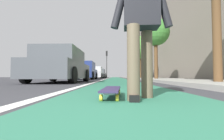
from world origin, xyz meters
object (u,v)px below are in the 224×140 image
skater_person (141,18)px  street_tree_mid (156,33)px  parked_car_mid (84,71)px  street_tree_far (140,48)px  skateboard (111,90)px  traffic_light (107,59)px  parked_car_near (61,66)px  parked_car_far (95,73)px  parked_car_end (99,74)px

skater_person → street_tree_mid: 10.07m
skater_person → parked_car_mid: size_ratio=0.41×
parked_car_mid → street_tree_far: street_tree_far is taller
skateboard → traffic_light: 23.66m
skater_person → street_tree_mid: size_ratio=0.37×
traffic_light → street_tree_far: 8.27m
parked_car_near → skateboard: bearing=-154.7°
parked_car_far → street_tree_mid: (-8.79, -5.43, 2.69)m
street_tree_mid → street_tree_far: bearing=-0.0°
skater_person → street_tree_mid: street_tree_mid is taller
parked_car_far → parked_car_end: bearing=0.5°
skater_person → parked_car_mid: bearing=14.1°
skater_person → parked_car_near: (5.12, 2.70, -0.23)m
parked_car_mid → street_tree_mid: street_tree_mid is taller
skater_person → parked_car_end: skater_person is taller
parked_car_mid → traffic_light: traffic_light is taller
parked_car_near → parked_car_end: 19.02m
skateboard → traffic_light: size_ratio=0.19×
parked_car_near → street_tree_mid: 7.36m
skateboard → parked_car_end: 24.13m
parked_car_end → traffic_light: bearing=-114.1°
skateboard → street_tree_mid: 10.27m
traffic_light → street_tree_mid: bearing=-163.3°
parked_car_near → parked_car_mid: size_ratio=1.02×
skater_person → traffic_light: (23.59, 1.60, 2.11)m
traffic_light → street_tree_mid: (-14.20, -4.26, 0.36)m
parked_car_end → street_tree_mid: (-14.75, -5.49, 2.69)m
skater_person → skateboard: bearing=66.7°
street_tree_mid → traffic_light: bearing=16.7°
parked_car_far → street_tree_far: street_tree_far is taller
parked_car_near → street_tree_far: bearing=-25.1°
street_tree_far → skater_person: bearing=170.9°
skater_person → street_tree_mid: bearing=-15.8°
parked_car_mid → traffic_light: bearing=-5.9°
street_tree_mid → skater_person: bearing=164.2°
parked_car_mid → street_tree_far: (5.14, -5.52, 2.93)m
skateboard → parked_car_end: parked_car_end is taller
parked_car_mid → skateboard: bearing=-167.4°
parked_car_mid → street_tree_far: bearing=-47.1°
parked_car_end → street_tree_far: (-7.61, -5.49, 2.93)m
skateboard → parked_car_far: bearing=7.7°
street_tree_far → parked_car_near: bearing=154.9°
skateboard → parked_car_near: parked_car_near is taller
skater_person → street_tree_far: bearing=-9.1°
skateboard → parked_car_far: size_ratio=0.21×
parked_car_mid → parked_car_end: parked_car_end is taller
traffic_light → parked_car_mid: bearing=174.1°
street_tree_far → parked_car_end: bearing=35.8°
parked_car_near → traffic_light: traffic_light is taller
parked_car_end → parked_car_mid: bearing=179.9°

